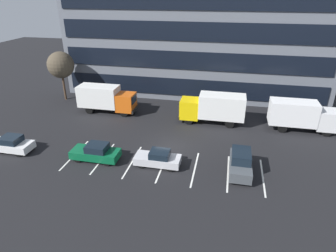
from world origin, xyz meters
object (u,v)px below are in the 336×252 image
object	(u,v)px
box_truck_white	(301,115)
sedan_forest	(96,152)
bare_tree	(61,65)
sedan_silver	(158,159)
suv_charcoal	(241,163)
box_truck_orange	(106,98)
box_truck_yellow	(213,107)
sedan_white	(10,144)

from	to	relation	value
box_truck_white	sedan_forest	size ratio (longest dim) A/B	1.63
bare_tree	sedan_silver	bearing A→B (deg)	-39.46
suv_charcoal	sedan_forest	size ratio (longest dim) A/B	0.97
box_truck_orange	bare_tree	size ratio (longest dim) A/B	1.08
suv_charcoal	sedan_silver	distance (m)	6.96
sedan_forest	box_truck_white	bearing A→B (deg)	28.39
box_truck_white	box_truck_yellow	bearing A→B (deg)	179.92
suv_charcoal	sedan_forest	distance (m)	12.62
box_truck_yellow	suv_charcoal	distance (m)	10.06
box_truck_yellow	bare_tree	size ratio (longest dim) A/B	1.11
sedan_white	sedan_forest	world-z (taller)	sedan_forest
box_truck_white	sedan_forest	bearing A→B (deg)	-151.61
suv_charcoal	bare_tree	bearing A→B (deg)	150.70
sedan_silver	bare_tree	distance (m)	21.88
box_truck_white	box_truck_orange	size ratio (longest dim) A/B	0.99
box_truck_orange	sedan_silver	world-z (taller)	box_truck_orange
sedan_white	bare_tree	size ratio (longest dim) A/B	0.65
sedan_forest	box_truck_yellow	bearing A→B (deg)	46.78
box_truck_yellow	sedan_silver	size ratio (longest dim) A/B	1.84
box_truck_orange	sedan_silver	distance (m)	13.98
bare_tree	box_truck_white	bearing A→B (deg)	-6.99
box_truck_orange	box_truck_yellow	distance (m)	13.13
sedan_white	bare_tree	bearing A→B (deg)	99.62
box_truck_white	box_truck_yellow	size ratio (longest dim) A/B	0.96
box_truck_orange	sedan_silver	bearing A→B (deg)	-48.95
box_truck_white	sedan_white	size ratio (longest dim) A/B	1.65
sedan_silver	bare_tree	xyz separation A→B (m)	(-16.59, 13.66, 4.12)
box_truck_orange	suv_charcoal	size ratio (longest dim) A/B	1.71
box_truck_yellow	bare_tree	bearing A→B (deg)	169.94
bare_tree	sedan_white	bearing A→B (deg)	-80.38
box_truck_yellow	suv_charcoal	size ratio (longest dim) A/B	1.76
sedan_silver	bare_tree	size ratio (longest dim) A/B	0.61
box_truck_orange	bare_tree	bearing A→B (deg)	157.06
sedan_white	sedan_forest	xyz separation A→B (m)	(8.54, 0.24, 0.01)
sedan_white	sedan_forest	size ratio (longest dim) A/B	0.99
box_truck_white	sedan_silver	xyz separation A→B (m)	(-13.27, -10.00, -1.16)
box_truck_yellow	sedan_forest	world-z (taller)	box_truck_yellow
suv_charcoal	bare_tree	distance (m)	27.27
box_truck_yellow	box_truck_orange	bearing A→B (deg)	177.82
box_truck_white	sedan_white	distance (m)	29.42
box_truck_orange	bare_tree	distance (m)	8.60
suv_charcoal	sedan_silver	size ratio (longest dim) A/B	1.04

